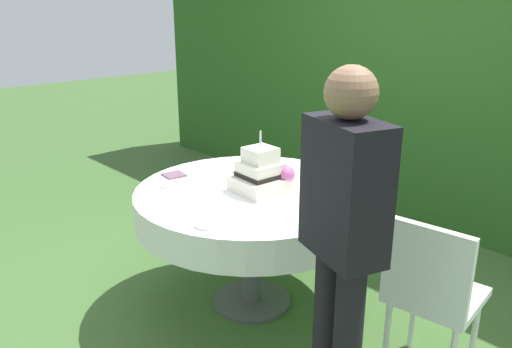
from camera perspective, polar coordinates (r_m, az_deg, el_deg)
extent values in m
plane|color=#3D602D|center=(3.36, -0.45, -13.99)|extent=(20.00, 20.00, 0.00)
cube|color=#28561E|center=(4.59, 19.94, 10.51)|extent=(6.76, 0.65, 2.49)
cylinder|color=#4C4C51|center=(3.35, -0.45, -13.85)|extent=(0.49, 0.49, 0.02)
cylinder|color=#4C4C51|center=(3.17, -0.47, -8.42)|extent=(0.10, 0.10, 0.73)
cylinder|color=olive|center=(3.02, -0.49, -2.01)|extent=(1.35, 1.35, 0.03)
cylinder|color=white|center=(3.05, -0.48, -3.37)|extent=(1.38, 1.38, 0.19)
cube|color=silver|center=(2.97, 0.49, -1.12)|extent=(0.30, 0.30, 0.09)
cube|color=silver|center=(2.94, 0.50, 0.49)|extent=(0.23, 0.23, 0.09)
cube|color=black|center=(2.95, 0.50, -0.02)|extent=(0.24, 0.24, 0.02)
cube|color=silver|center=(2.92, 0.50, 2.12)|extent=(0.17, 0.17, 0.09)
sphere|color=#C6599E|center=(2.94, 3.43, -0.02)|extent=(0.10, 0.10, 0.10)
cylinder|color=silver|center=(2.89, 0.51, 3.89)|extent=(0.01, 0.01, 0.10)
cylinder|color=white|center=(3.24, -4.44, -0.18)|extent=(0.13, 0.13, 0.01)
cylinder|color=white|center=(3.34, -1.73, 0.43)|extent=(0.14, 0.14, 0.01)
cylinder|color=white|center=(2.55, -5.37, -5.61)|extent=(0.14, 0.14, 0.01)
cylinder|color=white|center=(3.10, -9.55, -1.25)|extent=(0.11, 0.11, 0.01)
cube|color=#6B4C60|center=(3.29, -9.12, -0.10)|extent=(0.15, 0.15, 0.01)
cylinder|color=white|center=(2.90, 23.14, -16.16)|extent=(0.03, 0.03, 0.45)
cylinder|color=white|center=(2.98, 17.13, -14.41)|extent=(0.03, 0.03, 0.45)
cylinder|color=white|center=(2.73, 14.31, -17.46)|extent=(0.03, 0.03, 0.45)
cube|color=white|center=(2.68, 19.43, -12.54)|extent=(0.45, 0.45, 0.04)
cube|color=white|center=(2.42, 18.41, -9.91)|extent=(0.40, 0.09, 0.40)
cylinder|color=black|center=(2.38, 7.84, -17.15)|extent=(0.12, 0.12, 0.85)
cube|color=black|center=(1.99, 9.92, -1.77)|extent=(0.41, 0.31, 0.55)
sphere|color=#8C664C|center=(1.89, 10.55, 8.93)|extent=(0.20, 0.20, 0.20)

